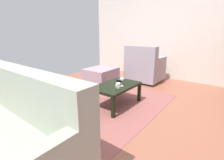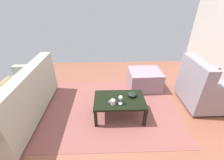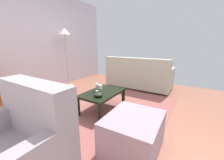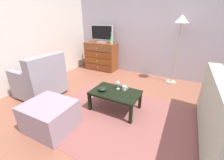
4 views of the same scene
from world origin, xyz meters
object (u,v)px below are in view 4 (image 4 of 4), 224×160
Objects in this scene: tv at (102,34)px; standing_lamp at (181,26)px; wine_glass at (118,83)px; ottoman at (50,116)px; coffee_table at (115,94)px; mug at (125,88)px; dresser at (101,56)px; lava_lamp at (111,39)px; armchair at (41,80)px; bowl_decorative at (102,89)px.

standing_lamp is at bearing -1.87° from tv.
wine_glass is 1.24m from ottoman.
mug is (0.12, 0.13, 0.09)m from coffee_table.
standing_lamp reaches higher than dresser.
ottoman is at bearing -74.41° from tv.
dresser is 0.72m from lava_lamp.
ottoman is 3.32m from standing_lamp.
lava_lamp is 2.10× the size of wine_glass.
ottoman is (0.83, -2.79, -0.23)m from dresser.
armchair is at bearing -170.10° from coffee_table.
lava_lamp is 2.23m from coffee_table.
armchair is at bearing -165.99° from wine_glass.
armchair is 1.33× the size of ottoman.
lava_lamp reaches higher than coffee_table.
lava_lamp is (0.42, -0.04, 0.59)m from dresser.
mug is (1.60, -1.75, -0.03)m from dresser.
bowl_decorative is 0.95m from ottoman.
standing_lamp is (2.21, -0.07, 0.26)m from tv.
armchair is at bearing 147.38° from ottoman.
lava_lamp is 2.16m from mug.
lava_lamp is at bearing 179.84° from standing_lamp.
lava_lamp reaches higher than dresser.
standing_lamp is (0.78, 1.83, 1.11)m from coffee_table.
standing_lamp is (1.42, 2.74, 1.21)m from ottoman.
armchair reaches higher than bowl_decorative.
bowl_decorative is 2.39m from standing_lamp.
tv is at bearing 178.13° from standing_lamp.
dresser reaches higher than coffee_table.
coffee_table is at bearing 54.57° from ottoman.
tv is at bearing 121.33° from bowl_decorative.
lava_lamp is 1.88m from standing_lamp.
bowl_decorative is at bearing 8.30° from armchair.
tv is 2.47m from mug.
tv reaches higher than bowl_decorative.
lava_lamp is (0.37, -0.07, -0.14)m from tv.
dresser is at bearing -151.25° from tv.
coffee_table is 7.57× the size of mug.
wine_glass is 1.00× the size of bowl_decorative.
dresser is at bearing 122.54° from bowl_decorative.
mug is 0.73× the size of bowl_decorative.
lava_lamp is 0.35× the size of armchair.
coffee_table is 1.23× the size of ottoman.
ottoman is at bearing -122.04° from wine_glass.
tv reaches higher than dresser.
tv is 2.52m from coffee_table.
coffee_table is at bearing -60.02° from lava_lamp.
wine_glass is at bearing 41.98° from bowl_decorative.
wine_glass reaches higher than coffee_table.
dresser is at bearing 86.04° from armchair.
mug is at bearing -48.72° from tv.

